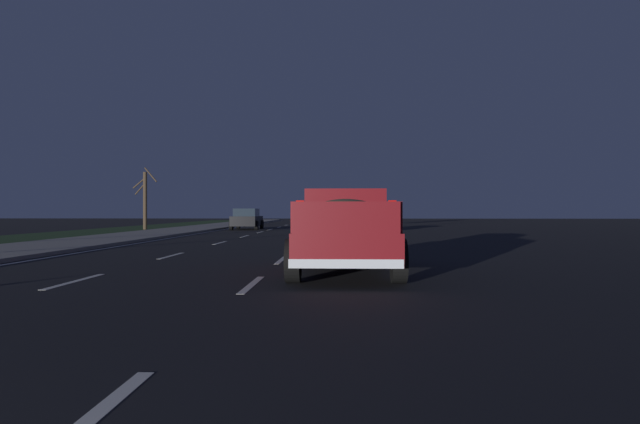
% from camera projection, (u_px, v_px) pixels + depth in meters
% --- Properties ---
extents(ground, '(144.00, 144.00, 0.00)m').
position_uv_depth(ground, '(272.00, 238.00, 27.35)').
color(ground, black).
extents(sidewalk_shoulder, '(108.00, 4.00, 0.12)m').
position_uv_depth(sidewalk_shoulder, '(124.00, 237.00, 27.62)').
color(sidewalk_shoulder, gray).
rests_on(sidewalk_shoulder, ground).
extents(grass_verge, '(108.00, 6.00, 0.01)m').
position_uv_depth(grass_verge, '(26.00, 238.00, 27.81)').
color(grass_verge, '#1E3819').
rests_on(grass_verge, ground).
extents(lane_markings, '(108.00, 7.04, 0.01)m').
position_uv_depth(lane_markings, '(225.00, 235.00, 30.84)').
color(lane_markings, silver).
rests_on(lane_markings, ground).
extents(pickup_truck, '(5.43, 2.30, 1.87)m').
position_uv_depth(pickup_truck, '(345.00, 228.00, 12.30)').
color(pickup_truck, maroon).
rests_on(pickup_truck, ground).
extents(sedan_black, '(4.42, 2.06, 1.54)m').
position_uv_depth(sedan_black, '(247.00, 219.00, 40.71)').
color(sedan_black, black).
rests_on(sedan_black, ground).
extents(sedan_tan, '(4.42, 2.06, 1.54)m').
position_uv_depth(sedan_tan, '(346.00, 220.00, 34.89)').
color(sedan_tan, '#9E845B').
rests_on(sedan_tan, ground).
extents(bare_tree_far, '(1.03, 1.98, 4.59)m').
position_uv_depth(bare_tree_far, '(145.00, 199.00, 40.62)').
color(bare_tree_far, '#423323').
rests_on(bare_tree_far, ground).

